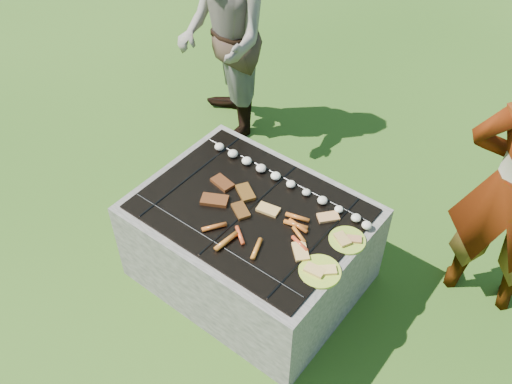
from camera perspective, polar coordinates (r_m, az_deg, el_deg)
lawn at (r=3.71m, az=-0.48°, el=-8.19°), size 60.00×60.00×0.00m
fire_pit at (r=3.49m, az=-0.51°, el=-5.37°), size 1.30×1.00×0.62m
mushrooms at (r=3.39m, az=2.72°, el=1.21°), size 1.13×0.07×0.04m
pork_slabs at (r=3.31m, az=-2.72°, el=-0.38°), size 0.38×0.31×0.02m
sausages at (r=3.10m, az=0.91°, el=-4.14°), size 0.55×0.49×0.03m
bread_on_grate at (r=3.15m, az=4.13°, el=-3.40°), size 0.46×0.44×0.02m
plate_far at (r=3.13m, az=9.08°, el=-4.76°), size 0.25×0.25×0.03m
plate_near at (r=2.97m, az=6.40°, el=-7.87°), size 0.28×0.28×0.03m
bystander at (r=4.32m, az=-3.45°, el=15.01°), size 1.03×1.00×1.67m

